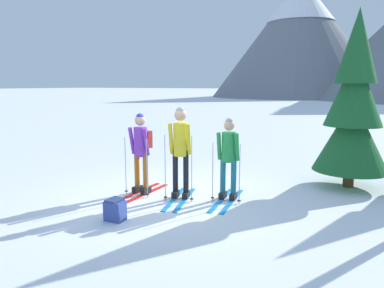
% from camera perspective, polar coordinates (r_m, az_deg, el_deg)
% --- Properties ---
extents(ground_plane, '(400.00, 400.00, 0.00)m').
position_cam_1_polar(ground_plane, '(7.63, -3.12, -8.24)').
color(ground_plane, white).
extents(skier_in_purple, '(0.61, 1.79, 1.71)m').
position_cam_1_polar(skier_in_purple, '(7.73, -7.93, -0.79)').
color(skier_in_purple, red).
rests_on(skier_in_purple, ground).
extents(skier_in_yellow, '(0.73, 1.58, 1.86)m').
position_cam_1_polar(skier_in_yellow, '(7.29, -1.82, -0.58)').
color(skier_in_yellow, '#1E84D1').
rests_on(skier_in_yellow, ground).
extents(skier_in_green, '(0.60, 1.62, 1.65)m').
position_cam_1_polar(skier_in_green, '(7.28, 5.75, -1.63)').
color(skier_in_green, '#1E84D1').
rests_on(skier_in_green, ground).
extents(pine_tree_near, '(1.62, 1.62, 3.91)m').
position_cam_1_polar(pine_tree_near, '(8.81, 23.83, 5.20)').
color(pine_tree_near, '#51381E').
rests_on(pine_tree_near, ground).
extents(backpack_on_snow_front, '(0.34, 0.28, 0.38)m').
position_cam_1_polar(backpack_on_snow_front, '(6.45, -11.90, -10.00)').
color(backpack_on_snow_front, '#384C99').
rests_on(backpack_on_snow_front, ground).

